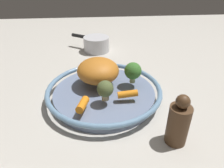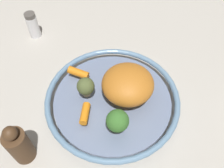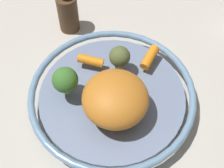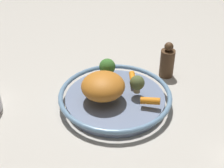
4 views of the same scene
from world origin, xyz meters
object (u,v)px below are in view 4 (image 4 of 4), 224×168
at_px(broccoli_floret_edge, 137,84).
at_px(pepper_mill, 167,62).
at_px(serving_bowl, 115,98).
at_px(baby_carrot_left, 150,101).
at_px(roast_chicken_piece, 103,86).
at_px(baby_carrot_right, 133,78).
at_px(broccoli_floret_large, 107,67).

bearing_deg(broccoli_floret_edge, pepper_mill, 52.25).
distance_m(serving_bowl, baby_carrot_left, 0.12).
height_order(serving_bowl, pepper_mill, pepper_mill).
distance_m(roast_chicken_piece, pepper_mill, 0.28).
distance_m(roast_chicken_piece, baby_carrot_right, 0.12).
xyz_separation_m(roast_chicken_piece, baby_carrot_left, (0.13, -0.04, -0.03)).
height_order(roast_chicken_piece, baby_carrot_left, roast_chicken_piece).
height_order(baby_carrot_right, broccoli_floret_edge, broccoli_floret_edge).
distance_m(serving_bowl, baby_carrot_right, 0.09).
xyz_separation_m(serving_bowl, broccoli_floret_large, (-0.02, 0.09, 0.06)).
height_order(serving_bowl, roast_chicken_piece, roast_chicken_piece).
relative_size(serving_bowl, baby_carrot_left, 6.19).
xyz_separation_m(broccoli_floret_large, pepper_mill, (0.20, 0.06, -0.02)).
relative_size(serving_bowl, broccoli_floret_edge, 6.15).
xyz_separation_m(roast_chicken_piece, baby_carrot_right, (0.09, 0.07, -0.03)).
bearing_deg(broccoli_floret_large, pepper_mill, 17.53).
bearing_deg(roast_chicken_piece, pepper_mill, 37.12).
bearing_deg(serving_bowl, roast_chicken_piece, -157.28).
xyz_separation_m(broccoli_floret_edge, broccoli_floret_large, (-0.08, 0.09, 0.01)).
bearing_deg(pepper_mill, broccoli_floret_edge, -127.75).
bearing_deg(baby_carrot_right, pepper_mill, 35.87).
xyz_separation_m(baby_carrot_left, pepper_mill, (0.09, 0.21, 0.00)).
distance_m(roast_chicken_piece, baby_carrot_left, 0.14).
xyz_separation_m(roast_chicken_piece, pepper_mill, (0.22, 0.17, -0.02)).
bearing_deg(pepper_mill, serving_bowl, -140.57).
bearing_deg(serving_bowl, pepper_mill, 39.43).
height_order(roast_chicken_piece, baby_carrot_right, roast_chicken_piece).
bearing_deg(pepper_mill, broccoli_floret_large, -162.47).
relative_size(roast_chicken_piece, broccoli_floret_edge, 2.31).
relative_size(serving_bowl, broccoli_floret_large, 5.34).
bearing_deg(baby_carrot_left, baby_carrot_right, 107.47).
height_order(serving_bowl, baby_carrot_right, baby_carrot_right).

